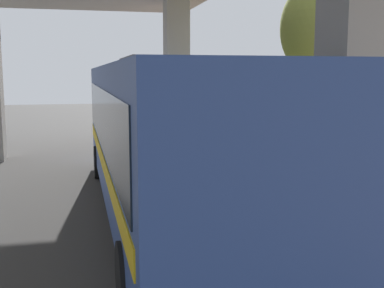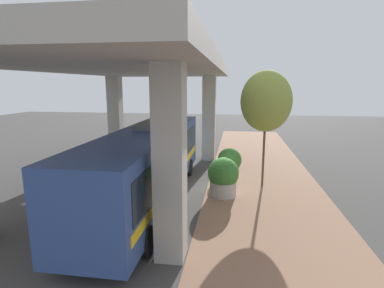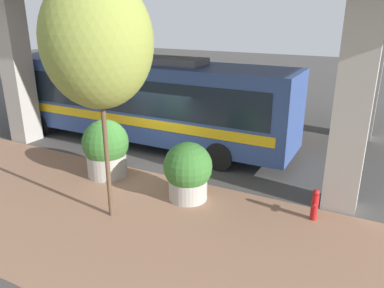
# 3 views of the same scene
# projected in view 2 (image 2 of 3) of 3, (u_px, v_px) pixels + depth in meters

# --- Properties ---
(ground_plane) EXTENTS (80.00, 80.00, 0.00)m
(ground_plane) POSITION_uv_depth(u_px,v_px,m) (207.00, 189.00, 15.68)
(ground_plane) COLOR #474442
(ground_plane) RESTS_ON ground
(sidewalk_strip) EXTENTS (6.00, 40.00, 0.02)m
(sidewalk_strip) POSITION_uv_depth(u_px,v_px,m) (265.00, 192.00, 15.24)
(sidewalk_strip) COLOR #936B51
(sidewalk_strip) RESTS_ON ground
(overpass) EXTENTS (9.40, 20.74, 6.63)m
(overpass) POSITION_uv_depth(u_px,v_px,m) (129.00, 75.00, 15.10)
(overpass) COLOR #ADA89E
(overpass) RESTS_ON ground
(bus) EXTENTS (2.77, 12.91, 3.60)m
(bus) POSITION_uv_depth(u_px,v_px,m) (148.00, 160.00, 13.83)
(bus) COLOR #334C8C
(bus) RESTS_ON ground
(fire_hydrant) EXTENTS (0.38, 0.18, 0.89)m
(fire_hydrant) POSITION_uv_depth(u_px,v_px,m) (224.00, 155.00, 21.19)
(fire_hydrant) COLOR #B21919
(fire_hydrant) RESTS_ON ground
(planter_front) EXTENTS (1.52, 1.52, 1.94)m
(planter_front) POSITION_uv_depth(u_px,v_px,m) (223.00, 177.00, 14.56)
(planter_front) COLOR #ADA89E
(planter_front) RESTS_ON ground
(planter_middle) EXTENTS (1.41, 1.41, 1.74)m
(planter_middle) POSITION_uv_depth(u_px,v_px,m) (229.00, 162.00, 17.63)
(planter_middle) COLOR #ADA89E
(planter_middle) RESTS_ON ground
(street_tree_near) EXTENTS (2.60, 2.60, 6.12)m
(street_tree_near) POSITION_uv_depth(u_px,v_px,m) (266.00, 101.00, 15.30)
(street_tree_near) COLOR brown
(street_tree_near) RESTS_ON ground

